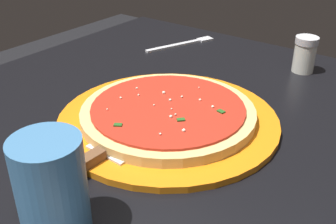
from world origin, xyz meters
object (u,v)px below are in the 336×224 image
object	(u,v)px
serving_plate	(168,120)
parmesan_shaker	(305,54)
pizza	(168,112)
cup_tall_drink	(51,187)
pizza_server	(89,162)
fork	(184,44)

from	to	relation	value
serving_plate	parmesan_shaker	bearing A→B (deg)	164.48
pizza	parmesan_shaker	world-z (taller)	parmesan_shaker
pizza	cup_tall_drink	world-z (taller)	cup_tall_drink
pizza	parmesan_shaker	distance (m)	0.35
pizza_server	fork	distance (m)	0.53
pizza	fork	size ratio (longest dim) A/B	1.56
serving_plate	parmesan_shaker	world-z (taller)	parmesan_shaker
cup_tall_drink	fork	size ratio (longest dim) A/B	0.64
serving_plate	fork	size ratio (longest dim) A/B	1.98
serving_plate	parmesan_shaker	size ratio (longest dim) A/B	4.81
pizza_server	fork	bearing A→B (deg)	-158.92
serving_plate	pizza_server	bearing A→B (deg)	-2.21
pizza_server	fork	size ratio (longest dim) A/B	1.23
serving_plate	fork	xyz separation A→B (m)	(-0.33, -0.20, -0.00)
serving_plate	pizza	world-z (taller)	pizza
cup_tall_drink	fork	world-z (taller)	cup_tall_drink
pizza	parmesan_shaker	bearing A→B (deg)	164.48
pizza_server	pizza	bearing A→B (deg)	177.79
pizza_server	fork	world-z (taller)	pizza_server
pizza	fork	xyz separation A→B (m)	(-0.33, -0.20, -0.02)
fork	parmesan_shaker	distance (m)	0.29
serving_plate	cup_tall_drink	xyz separation A→B (m)	(0.26, 0.04, 0.05)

